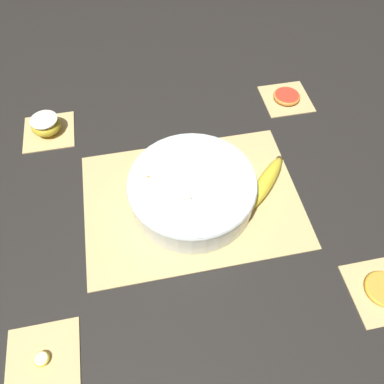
{
  "coord_description": "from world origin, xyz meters",
  "views": [
    {
      "loc": [
        -0.1,
        -0.49,
        0.76
      ],
      "look_at": [
        0.0,
        0.0,
        0.04
      ],
      "focal_mm": 35.0,
      "sensor_mm": 36.0,
      "label": 1
    }
  ],
  "objects_px": {
    "whole_banana": "(266,182)",
    "orange_slice_whole": "(384,289)",
    "fruit_salad_bowl": "(192,189)",
    "apple_half": "(46,125)",
    "grapefruit_slice": "(287,96)",
    "banana_coin_single": "(42,359)"
  },
  "relations": [
    {
      "from": "whole_banana",
      "to": "orange_slice_whole",
      "type": "height_order",
      "value": "whole_banana"
    },
    {
      "from": "whole_banana",
      "to": "apple_half",
      "type": "height_order",
      "value": "apple_half"
    },
    {
      "from": "fruit_salad_bowl",
      "to": "banana_coin_single",
      "type": "xyz_separation_m",
      "value": [
        -0.35,
        -0.3,
        -0.04
      ]
    },
    {
      "from": "apple_half",
      "to": "banana_coin_single",
      "type": "distance_m",
      "value": 0.6
    },
    {
      "from": "grapefruit_slice",
      "to": "whole_banana",
      "type": "bearing_deg",
      "value": -118.55
    },
    {
      "from": "orange_slice_whole",
      "to": "whole_banana",
      "type": "bearing_deg",
      "value": 118.2
    },
    {
      "from": "apple_half",
      "to": "grapefruit_slice",
      "type": "relative_size",
      "value": 1.0
    },
    {
      "from": "fruit_salad_bowl",
      "to": "grapefruit_slice",
      "type": "distance_m",
      "value": 0.46
    },
    {
      "from": "fruit_salad_bowl",
      "to": "orange_slice_whole",
      "type": "distance_m",
      "value": 0.46
    },
    {
      "from": "whole_banana",
      "to": "orange_slice_whole",
      "type": "relative_size",
      "value": 1.99
    },
    {
      "from": "whole_banana",
      "to": "orange_slice_whole",
      "type": "distance_m",
      "value": 0.34
    },
    {
      "from": "fruit_salad_bowl",
      "to": "apple_half",
      "type": "xyz_separation_m",
      "value": [
        -0.35,
        0.3,
        -0.02
      ]
    },
    {
      "from": "apple_half",
      "to": "banana_coin_single",
      "type": "bearing_deg",
      "value": -90.0
    },
    {
      "from": "fruit_salad_bowl",
      "to": "whole_banana",
      "type": "bearing_deg",
      "value": 0.7
    },
    {
      "from": "whole_banana",
      "to": "apple_half",
      "type": "bearing_deg",
      "value": 150.64
    },
    {
      "from": "apple_half",
      "to": "orange_slice_whole",
      "type": "xyz_separation_m",
      "value": [
        0.69,
        -0.6,
        -0.02
      ]
    },
    {
      "from": "apple_half",
      "to": "banana_coin_single",
      "type": "height_order",
      "value": "apple_half"
    },
    {
      "from": "banana_coin_single",
      "to": "whole_banana",
      "type": "bearing_deg",
      "value": 29.71
    },
    {
      "from": "fruit_salad_bowl",
      "to": "grapefruit_slice",
      "type": "height_order",
      "value": "fruit_salad_bowl"
    },
    {
      "from": "fruit_salad_bowl",
      "to": "apple_half",
      "type": "height_order",
      "value": "fruit_salad_bowl"
    },
    {
      "from": "grapefruit_slice",
      "to": "apple_half",
      "type": "bearing_deg",
      "value": -180.0
    },
    {
      "from": "apple_half",
      "to": "whole_banana",
      "type": "bearing_deg",
      "value": -29.36
    }
  ]
}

